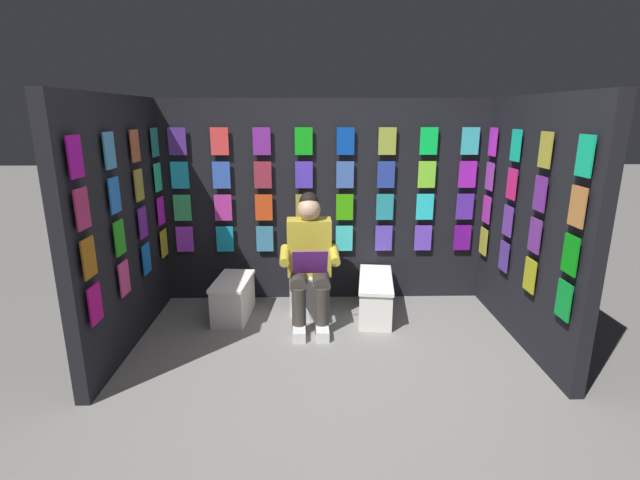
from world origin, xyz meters
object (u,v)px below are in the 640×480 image
(person_reading, at_px, (310,259))
(comic_longbox_far, at_px, (233,298))
(comic_longbox_near, at_px, (375,296))
(toilet, at_px, (309,279))

(person_reading, distance_m, comic_longbox_far, 0.83)
(comic_longbox_near, relative_size, comic_longbox_far, 1.36)
(toilet, relative_size, person_reading, 0.65)
(person_reading, xyz_separation_m, comic_longbox_near, (-0.63, -0.14, -0.42))
(person_reading, bearing_deg, comic_longbox_near, -169.11)
(comic_longbox_far, bearing_deg, toilet, -164.01)
(toilet, height_order, person_reading, person_reading)
(person_reading, relative_size, comic_longbox_near, 1.42)
(toilet, bearing_deg, comic_longbox_far, 9.49)
(comic_longbox_near, distance_m, comic_longbox_far, 1.35)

